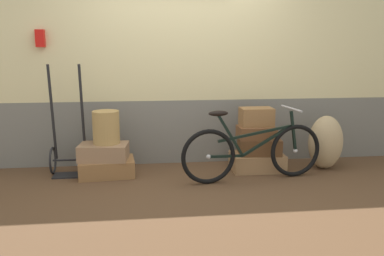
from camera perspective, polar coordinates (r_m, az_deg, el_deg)
ground at (r=4.66m, az=-0.43°, el=-7.66°), size 8.46×5.20×0.06m
station_building at (r=5.26m, az=-1.39°, el=9.50°), size 6.46×0.74×2.63m
suitcase_0 at (r=4.92m, az=-11.63°, el=-5.33°), size 0.66×0.47×0.19m
suitcase_1 at (r=4.87m, az=-12.05°, el=-3.22°), size 0.58×0.41×0.19m
suitcase_2 at (r=5.10m, az=8.94°, el=-4.59°), size 0.62×0.42×0.20m
suitcase_3 at (r=5.05m, az=9.22°, el=-2.43°), size 0.52×0.42×0.19m
suitcase_4 at (r=4.99m, az=8.83°, el=-0.60°), size 0.44×0.30×0.15m
suitcase_5 at (r=5.00m, az=8.85°, el=1.54°), size 0.39×0.26×0.21m
wicker_basket at (r=4.83m, az=-11.74°, el=0.10°), size 0.31×0.31×0.38m
luggage_trolley at (r=5.05m, az=-16.52°, el=-2.95°), size 0.42×0.38×1.28m
burlap_sack at (r=5.29m, az=17.89°, el=-1.89°), size 0.42×0.35×0.65m
bicycle at (r=4.65m, az=8.32°, el=-3.19°), size 1.64×0.46×0.81m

